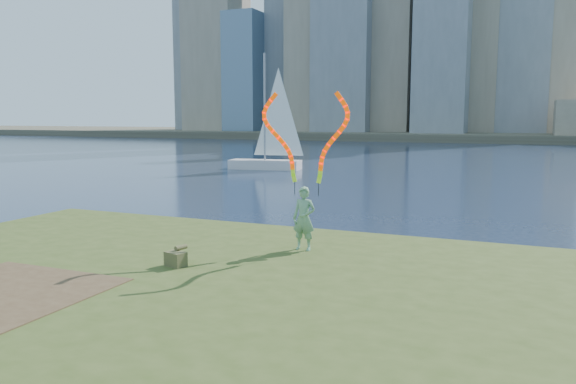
% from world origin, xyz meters
% --- Properties ---
extents(ground, '(320.00, 320.00, 0.00)m').
position_xyz_m(ground, '(0.00, 0.00, 0.00)').
color(ground, '#17233B').
rests_on(ground, ground).
extents(grassy_knoll, '(20.00, 18.00, 0.80)m').
position_xyz_m(grassy_knoll, '(0.00, -2.30, 0.34)').
color(grassy_knoll, '#394819').
rests_on(grassy_knoll, ground).
extents(dirt_patch, '(3.20, 3.00, 0.02)m').
position_xyz_m(dirt_patch, '(-2.20, -3.20, 0.81)').
color(dirt_patch, '#47331E').
rests_on(dirt_patch, grassy_knoll).
extents(far_shore, '(320.00, 40.00, 1.20)m').
position_xyz_m(far_shore, '(0.00, 95.00, 0.60)').
color(far_shore, '#474334').
rests_on(far_shore, ground).
extents(woman_with_ribbons, '(1.98, 0.36, 3.85)m').
position_xyz_m(woman_with_ribbons, '(1.46, 1.75, 2.26)').
color(woman_with_ribbons, '#196C2D').
rests_on(woman_with_ribbons, grassy_knoll).
extents(canvas_bag, '(0.47, 0.53, 0.39)m').
position_xyz_m(canvas_bag, '(-0.42, -0.58, 0.96)').
color(canvas_bag, brown).
rests_on(canvas_bag, grassy_knoll).
extents(sailboat, '(5.57, 2.28, 8.36)m').
position_xyz_m(sailboat, '(-11.15, 27.15, 1.44)').
color(sailboat, silver).
rests_on(sailboat, ground).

